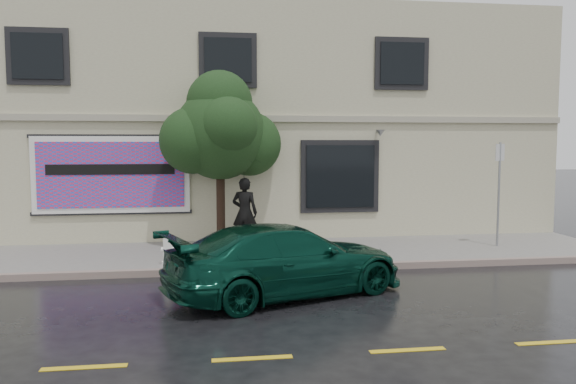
{
  "coord_description": "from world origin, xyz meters",
  "views": [
    {
      "loc": [
        -0.55,
        -10.89,
        2.94
      ],
      "look_at": [
        1.29,
        2.2,
        1.76
      ],
      "focal_mm": 35.0,
      "sensor_mm": 36.0,
      "label": 1
    }
  ],
  "objects": [
    {
      "name": "curb",
      "position": [
        0.0,
        1.5,
        0.07
      ],
      "size": [
        20.0,
        0.18,
        0.16
      ],
      "primitive_type": "cube",
      "color": "gray",
      "rests_on": "ground"
    },
    {
      "name": "building",
      "position": [
        0.0,
        9.0,
        3.5
      ],
      "size": [
        20.0,
        8.12,
        7.0
      ],
      "color": "beige",
      "rests_on": "ground"
    },
    {
      "name": "road_marking",
      "position": [
        0.0,
        -3.5,
        0.01
      ],
      "size": [
        19.0,
        0.12,
        0.01
      ],
      "primitive_type": "cube",
      "color": "gold",
      "rests_on": "ground"
    },
    {
      "name": "ground",
      "position": [
        0.0,
        0.0,
        0.0
      ],
      "size": [
        90.0,
        90.0,
        0.0
      ],
      "primitive_type": "plane",
      "color": "black",
      "rests_on": "ground"
    },
    {
      "name": "sign_pole",
      "position": [
        7.1,
        3.08,
        1.81
      ],
      "size": [
        0.32,
        0.16,
        2.79
      ],
      "rotation": [
        0.0,
        0.0,
        0.42
      ],
      "color": "gray",
      "rests_on": "sidewalk"
    },
    {
      "name": "fire_hydrant",
      "position": [
        -1.51,
        2.0,
        0.5
      ],
      "size": [
        0.29,
        0.28,
        0.72
      ],
      "rotation": [
        0.0,
        0.0,
        -0.36
      ],
      "color": "white",
      "rests_on": "sidewalk"
    },
    {
      "name": "sidewalk",
      "position": [
        0.0,
        3.25,
        0.07
      ],
      "size": [
        20.0,
        3.5,
        0.15
      ],
      "primitive_type": "cube",
      "color": "gray",
      "rests_on": "ground"
    },
    {
      "name": "car",
      "position": [
        0.89,
        -0.38,
        0.69
      ],
      "size": [
        5.15,
        3.63,
        1.37
      ],
      "primitive_type": "imported",
      "rotation": [
        0.0,
        0.0,
        1.94
      ],
      "color": "#083427",
      "rests_on": "ground"
    },
    {
      "name": "pedestrian",
      "position": [
        0.37,
        3.85,
        1.08
      ],
      "size": [
        0.79,
        0.64,
        1.86
      ],
      "primitive_type": "imported",
      "rotation": [
        0.0,
        0.0,
        2.81
      ],
      "color": "black",
      "rests_on": "sidewalk"
    },
    {
      "name": "umbrella",
      "position": [
        0.37,
        3.85,
        2.39
      ],
      "size": [
        1.36,
        1.36,
        0.76
      ],
      "primitive_type": "imported",
      "rotation": [
        0.0,
        0.0,
        0.43
      ],
      "color": "black",
      "rests_on": "pedestrian"
    },
    {
      "name": "billboard",
      "position": [
        -3.2,
        4.92,
        2.05
      ],
      "size": [
        4.3,
        0.16,
        2.2
      ],
      "color": "white",
      "rests_on": "ground"
    },
    {
      "name": "street_tree",
      "position": [
        -0.26,
        4.18,
        3.14
      ],
      "size": [
        2.43,
        2.43,
        4.22
      ],
      "color": "black",
      "rests_on": "sidewalk"
    }
  ]
}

